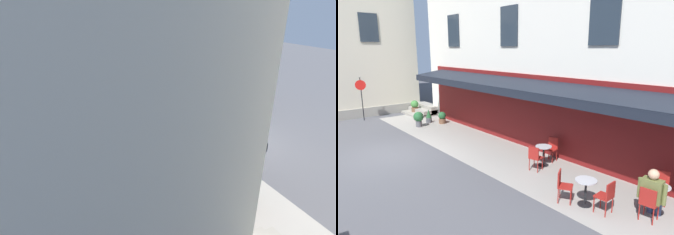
# 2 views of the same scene
# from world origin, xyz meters

# --- Properties ---
(ground_plane) EXTENTS (70.00, 70.00, 0.00)m
(ground_plane) POSITION_xyz_m (0.00, 0.00, 0.00)
(ground_plane) COLOR #4C4C51
(sidewalk_cafe_terrace) EXTENTS (20.50, 3.20, 0.01)m
(sidewalk_cafe_terrace) POSITION_xyz_m (-3.25, -3.40, 0.00)
(sidewalk_cafe_terrace) COLOR gray
(sidewalk_cafe_terrace) RESTS_ON ground_plane
(cafe_table_near_entrance) EXTENTS (0.60, 0.60, 0.75)m
(cafe_table_near_entrance) POSITION_xyz_m (-4.84, -3.91, 0.49)
(cafe_table_near_entrance) COLOR black
(cafe_table_near_entrance) RESTS_ON ground_plane
(cafe_chair_red_near_door) EXTENTS (0.49, 0.49, 0.91)m
(cafe_chair_red_near_door) POSITION_xyz_m (-5.00, -3.29, 0.55)
(cafe_chair_red_near_door) COLOR maroon
(cafe_chair_red_near_door) RESTS_ON ground_plane
(cafe_chair_red_by_window) EXTENTS (0.47, 0.47, 0.91)m
(cafe_chair_red_by_window) POSITION_xyz_m (-4.71, -4.53, 0.55)
(cafe_chair_red_by_window) COLOR maroon
(cafe_chair_red_by_window) RESTS_ON ground_plane
(cafe_table_mid_terrace) EXTENTS (0.60, 0.60, 0.75)m
(cafe_table_mid_terrace) POSITION_xyz_m (-7.57, -2.64, 0.49)
(cafe_table_mid_terrace) COLOR black
(cafe_table_mid_terrace) RESTS_ON ground_plane
(cafe_chair_red_corner_left) EXTENTS (0.55, 0.55, 0.91)m
(cafe_chair_red_corner_left) POSITION_xyz_m (-7.03, -2.32, 0.55)
(cafe_chair_red_corner_left) COLOR maroon
(cafe_chair_red_corner_left) RESTS_ON ground_plane
(cafe_chair_red_back_row) EXTENTS (0.41, 0.41, 0.91)m
(cafe_chair_red_back_row) POSITION_xyz_m (-8.20, -2.66, 0.55)
(cafe_chair_red_back_row) COLOR maroon
(cafe_chair_red_back_row) RESTS_ON ground_plane
(cafe_table_streetside) EXTENTS (0.60, 0.60, 0.75)m
(cafe_table_streetside) POSITION_xyz_m (-9.02, -3.77, 0.49)
(cafe_table_streetside) COLOR black
(cafe_table_streetside) RESTS_ON ground_plane
(cafe_chair_red_facing_street) EXTENTS (0.43, 0.43, 0.91)m
(cafe_chair_red_facing_street) POSITION_xyz_m (-9.07, -3.14, 0.55)
(cafe_chair_red_facing_street) COLOR maroon
(cafe_chair_red_facing_street) RESTS_ON ground_plane
(cafe_chair_red_under_awning) EXTENTS (0.50, 0.50, 0.91)m
(cafe_chair_red_under_awning) POSITION_xyz_m (-8.84, -4.38, 0.55)
(cafe_chair_red_under_awning) COLOR maroon
(cafe_chair_red_under_awning) RESTS_ON ground_plane
(cafe_table_far_end) EXTENTS (0.60, 0.60, 0.75)m
(cafe_table_far_end) POSITION_xyz_m (-11.22, -2.97, 0.49)
(cafe_table_far_end) COLOR black
(cafe_table_far_end) RESTS_ON ground_plane
(cafe_chair_red_kerbside) EXTENTS (0.50, 0.50, 0.91)m
(cafe_chair_red_kerbside) POSITION_xyz_m (-10.62, -2.80, 0.55)
(cafe_chair_red_kerbside) COLOR maroon
(cafe_chair_red_kerbside) RESTS_ON ground_plane
(cafe_chair_red_corner_right) EXTENTS (0.44, 0.44, 0.91)m
(cafe_chair_red_corner_right) POSITION_xyz_m (-11.85, -3.03, 0.55)
(cafe_chair_red_corner_right) COLOR maroon
(cafe_chair_red_corner_right) RESTS_ON ground_plane
(seated_patron_in_grey) EXTENTS (0.58, 0.67, 1.32)m
(seated_patron_in_grey) POSITION_xyz_m (-11.64, -3.01, 0.70)
(seated_patron_in_grey) COLOR navy
(seated_patron_in_grey) RESTS_ON ground_plane
(seated_companion_in_olive) EXTENTS (0.70, 0.60, 1.35)m
(seated_companion_in_olive) POSITION_xyz_m (-9.05, -3.36, 0.72)
(seated_companion_in_olive) COLOR navy
(seated_companion_in_olive) RESTS_ON ground_plane
(potted_plant_entrance_left) EXTENTS (0.43, 0.43, 0.69)m
(potted_plant_entrance_left) POSITION_xyz_m (3.35, -4.20, 0.35)
(potted_plant_entrance_left) COLOR brown
(potted_plant_entrance_left) RESTS_ON ground_plane
(potted_plant_mid_terrace) EXTENTS (0.32, 0.32, 0.80)m
(potted_plant_mid_terrace) POSITION_xyz_m (4.01, -3.69, 0.39)
(potted_plant_mid_terrace) COLOR #4C4C51
(potted_plant_mid_terrace) RESTS_ON ground_plane
(potted_plant_under_sign) EXTENTS (0.55, 0.55, 0.84)m
(potted_plant_under_sign) POSITION_xyz_m (3.52, -2.84, 0.50)
(potted_plant_under_sign) COLOR #4C4C51
(potted_plant_under_sign) RESTS_ON ground_plane
(parked_car_red) EXTENTS (4.43, 2.13, 1.33)m
(parked_car_red) POSITION_xyz_m (-7.08, 4.37, 0.71)
(parked_car_red) COLOR #A81E19
(parked_car_red) RESTS_ON ground_plane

